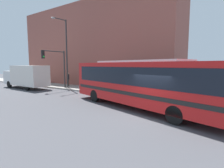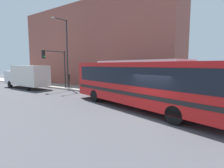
# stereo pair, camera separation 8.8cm
# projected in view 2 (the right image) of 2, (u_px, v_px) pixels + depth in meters

# --- Properties ---
(ground_plane) EXTENTS (120.00, 120.00, 0.00)m
(ground_plane) POSITION_uv_depth(u_px,v_px,m) (151.00, 117.00, 10.33)
(ground_plane) COLOR #47474C
(sidewalk) EXTENTS (3.37, 70.00, 0.17)m
(sidewalk) POSITION_uv_depth(u_px,v_px,m) (44.00, 84.00, 26.80)
(sidewalk) COLOR gray
(sidewalk) RESTS_ON ground_plane
(building_facade) EXTENTS (6.00, 25.66, 11.62)m
(building_facade) POSITION_uv_depth(u_px,v_px,m) (94.00, 47.00, 26.45)
(building_facade) COLOR brown
(building_facade) RESTS_ON ground_plane
(city_bus) EXTENTS (5.67, 12.66, 3.37)m
(city_bus) POSITION_uv_depth(u_px,v_px,m) (139.00, 81.00, 12.13)
(city_bus) COLOR red
(city_bus) RESTS_ON ground_plane
(delivery_truck) EXTENTS (2.25, 7.49, 2.98)m
(delivery_truck) POSITION_uv_depth(u_px,v_px,m) (27.00, 76.00, 22.69)
(delivery_truck) COLOR silver
(delivery_truck) RESTS_ON ground_plane
(fire_hydrant) EXTENTS (0.23, 0.31, 0.75)m
(fire_hydrant) POSITION_uv_depth(u_px,v_px,m) (142.00, 92.00, 16.16)
(fire_hydrant) COLOR red
(fire_hydrant) RESTS_ON sidewalk
(traffic_light_pole) EXTENTS (3.28, 0.35, 4.65)m
(traffic_light_pole) POSITION_uv_depth(u_px,v_px,m) (57.00, 62.00, 21.23)
(traffic_light_pole) COLOR #2D2D2D
(traffic_light_pole) RESTS_ON sidewalk
(parking_meter) EXTENTS (0.14, 0.14, 1.22)m
(parking_meter) POSITION_uv_depth(u_px,v_px,m) (84.00, 83.00, 20.33)
(parking_meter) COLOR #2D2D2D
(parking_meter) RESTS_ON sidewalk
(street_lamp) EXTENTS (2.24, 0.28, 8.41)m
(street_lamp) POSITION_uv_depth(u_px,v_px,m) (66.00, 49.00, 21.68)
(street_lamp) COLOR #2D2D2D
(street_lamp) RESTS_ON sidewalk
(pedestrian_near_corner) EXTENTS (0.34, 0.34, 1.86)m
(pedestrian_near_corner) POSITION_uv_depth(u_px,v_px,m) (69.00, 79.00, 24.02)
(pedestrian_near_corner) COLOR #47382D
(pedestrian_near_corner) RESTS_ON sidewalk
(pedestrian_mid_block) EXTENTS (0.34, 0.34, 1.74)m
(pedestrian_mid_block) POSITION_uv_depth(u_px,v_px,m) (149.00, 85.00, 17.32)
(pedestrian_mid_block) COLOR #47382D
(pedestrian_mid_block) RESTS_ON sidewalk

